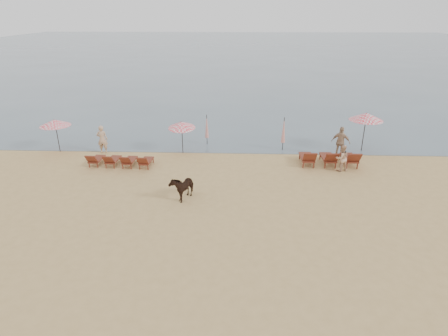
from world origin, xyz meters
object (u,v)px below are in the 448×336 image
object	(u,v)px
lounger_cluster_left	(120,160)
umbrella_open_left_b	(182,125)
umbrella_open_left_a	(55,123)
beachgoer_right_b	(341,142)
lounger_cluster_right	(329,158)
beachgoer_right_a	(342,158)
umbrella_closed_left	(207,126)
cow	(182,186)
umbrella_open_right	(366,117)
beachgoer_left	(102,139)
umbrella_closed_right	(284,130)

from	to	relation	value
lounger_cluster_left	umbrella_open_left_b	world-z (taller)	umbrella_open_left_b
umbrella_open_left_a	beachgoer_right_b	bearing A→B (deg)	-12.34
lounger_cluster_right	beachgoer_right_b	bearing A→B (deg)	55.92
lounger_cluster_left	beachgoer_right_a	xyz separation A→B (m)	(12.84, -0.16, 0.38)
umbrella_open_left_b	beachgoer_right_a	bearing A→B (deg)	-2.77
lounger_cluster_right	umbrella_open_left_b	world-z (taller)	umbrella_open_left_b
beachgoer_right_b	lounger_cluster_right	bearing A→B (deg)	78.91
lounger_cluster_right	lounger_cluster_left	bearing A→B (deg)	-177.30
umbrella_closed_left	cow	xyz separation A→B (m)	(-0.55, -7.93, -0.67)
umbrella_open_right	beachgoer_left	distance (m)	16.87
lounger_cluster_right	beachgoer_right_a	xyz separation A→B (m)	(0.52, -0.78, 0.28)
umbrella_closed_left	beachgoer_right_b	xyz separation A→B (m)	(8.50, -1.98, -0.32)
umbrella_open_left_b	cow	distance (m)	6.45
beachgoer_right_a	beachgoer_right_b	world-z (taller)	beachgoer_right_b
lounger_cluster_left	beachgoer_left	distance (m)	2.87
lounger_cluster_right	beachgoer_right_b	distance (m)	1.82
cow	umbrella_open_left_b	bearing A→B (deg)	120.73
lounger_cluster_right	umbrella_closed_left	distance (m)	8.30
umbrella_open_right	umbrella_closed_left	bearing A→B (deg)	179.27
umbrella_open_right	beachgoer_right_b	bearing A→B (deg)	-142.52
lounger_cluster_left	umbrella_open_left_a	size ratio (longest dim) A/B	1.71
lounger_cluster_right	umbrella_closed_right	size ratio (longest dim) A/B	1.47
cow	beachgoer_right_b	world-z (taller)	beachgoer_right_b
lounger_cluster_right	umbrella_closed_right	xyz separation A→B (m)	(-2.46, 2.55, 0.87)
umbrella_open_left_a	beachgoer_left	xyz separation A→B (m)	(2.94, -0.10, -1.03)
beachgoer_left	beachgoer_right_a	world-z (taller)	beachgoer_left
lounger_cluster_left	umbrella_closed_right	world-z (taller)	umbrella_closed_right
lounger_cluster_right	beachgoer_left	distance (m)	14.17
umbrella_open_left_a	cow	world-z (taller)	umbrella_open_left_a
lounger_cluster_left	umbrella_open_left_b	xyz separation A→B (m)	(3.37, 2.40, 1.48)
beachgoer_right_a	beachgoer_right_b	distance (m)	2.29
lounger_cluster_right	umbrella_open_left_a	world-z (taller)	umbrella_open_left_a
umbrella_open_right	umbrella_open_left_a	bearing A→B (deg)	-173.43
umbrella_open_right	umbrella_closed_right	bearing A→B (deg)	-175.43
umbrella_open_right	beachgoer_right_b	size ratio (longest dim) A/B	1.31
lounger_cluster_right	umbrella_closed_right	bearing A→B (deg)	133.79
umbrella_closed_right	umbrella_closed_left	bearing A→B (deg)	170.01
umbrella_open_left_b	umbrella_open_right	distance (m)	11.70
umbrella_closed_right	beachgoer_left	world-z (taller)	umbrella_closed_right
umbrella_open_left_b	beachgoer_left	size ratio (longest dim) A/B	1.18
lounger_cluster_left	umbrella_open_left_b	bearing A→B (deg)	38.71
lounger_cluster_left	beachgoer_left	world-z (taller)	beachgoer_left
lounger_cluster_right	umbrella_open_right	distance (m)	4.17
lounger_cluster_left	umbrella_open_right	bearing A→B (deg)	15.36
lounger_cluster_left	umbrella_open_left_a	xyz separation A→B (m)	(-4.70, 2.31, 1.55)
umbrella_open_right	umbrella_closed_left	world-z (taller)	umbrella_open_right
cow	beachgoer_right_a	world-z (taller)	beachgoer_right_a
lounger_cluster_left	umbrella_closed_right	xyz separation A→B (m)	(9.87, 3.17, 0.97)
lounger_cluster_right	cow	size ratio (longest dim) A/B	2.19
beachgoer_left	beachgoer_right_b	xyz separation A→B (m)	(15.05, -0.14, 0.06)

